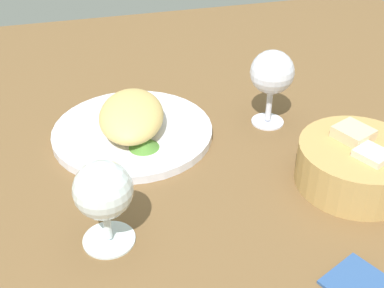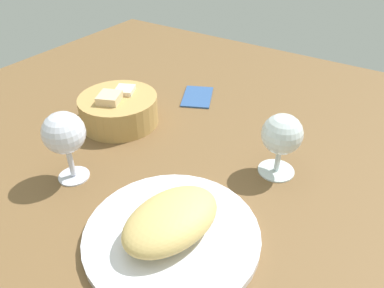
{
  "view_description": "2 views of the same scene",
  "coord_description": "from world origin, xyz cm",
  "px_view_note": "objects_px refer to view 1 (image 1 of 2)",
  "views": [
    {
      "loc": [
        59.75,
        -17.84,
        47.05
      ],
      "look_at": [
        0.54,
        -2.19,
        5.6
      ],
      "focal_mm": 47.94,
      "sensor_mm": 36.0,
      "label": 1
    },
    {
      "loc": [
        -42.22,
        -32.14,
        43.84
      ],
      "look_at": [
        3.83,
        -2.0,
        5.16
      ],
      "focal_mm": 34.49,
      "sensor_mm": 36.0,
      "label": 2
    }
  ],
  "objects_px": {
    "wine_glass_near": "(103,194)",
    "wine_glass_far": "(272,75)",
    "plate": "(133,132)",
    "bread_basket": "(357,164)"
  },
  "relations": [
    {
      "from": "wine_glass_near",
      "to": "wine_glass_far",
      "type": "distance_m",
      "value": 0.37
    },
    {
      "from": "plate",
      "to": "wine_glass_far",
      "type": "xyz_separation_m",
      "value": [
        0.02,
        0.23,
        0.08
      ]
    },
    {
      "from": "plate",
      "to": "wine_glass_near",
      "type": "bearing_deg",
      "value": -16.4
    },
    {
      "from": "wine_glass_far",
      "to": "bread_basket",
      "type": "bearing_deg",
      "value": 17.25
    },
    {
      "from": "bread_basket",
      "to": "wine_glass_near",
      "type": "height_order",
      "value": "wine_glass_near"
    },
    {
      "from": "wine_glass_near",
      "to": "wine_glass_far",
      "type": "height_order",
      "value": "wine_glass_far"
    },
    {
      "from": "wine_glass_near",
      "to": "plate",
      "type": "bearing_deg",
      "value": 163.6
    },
    {
      "from": "plate",
      "to": "wine_glass_near",
      "type": "xyz_separation_m",
      "value": [
        0.24,
        -0.07,
        0.07
      ]
    },
    {
      "from": "plate",
      "to": "wine_glass_far",
      "type": "distance_m",
      "value": 0.25
    },
    {
      "from": "bread_basket",
      "to": "wine_glass_near",
      "type": "xyz_separation_m",
      "value": [
        0.03,
        -0.36,
        0.04
      ]
    }
  ]
}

